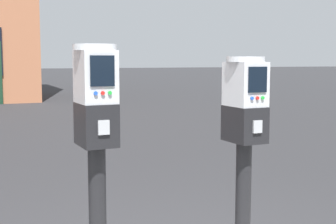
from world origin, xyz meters
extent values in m
cube|color=black|center=(-0.66, -0.29, 1.17)|extent=(0.18, 0.25, 0.21)
cube|color=#A5A8AD|center=(-0.66, -0.42, 1.17)|extent=(0.06, 0.01, 0.07)
cube|color=#B7BABF|center=(-0.66, -0.29, 1.41)|extent=(0.18, 0.23, 0.26)
cube|color=black|center=(-0.66, -0.41, 1.44)|extent=(0.12, 0.01, 0.15)
cylinder|color=blue|center=(-0.69, -0.41, 1.33)|extent=(0.02, 0.01, 0.02)
cylinder|color=red|center=(-0.66, -0.41, 1.33)|extent=(0.02, 0.01, 0.02)
cylinder|color=green|center=(-0.62, -0.41, 1.33)|extent=(0.02, 0.01, 0.02)
cylinder|color=#B7BABF|center=(-0.66, -0.29, 1.55)|extent=(0.22, 0.22, 0.03)
cylinder|color=black|center=(0.20, -0.29, 0.58)|extent=(0.09, 0.09, 0.88)
cube|color=black|center=(0.20, -0.29, 1.13)|extent=(0.18, 0.25, 0.20)
cube|color=#A5A8AD|center=(0.21, -0.42, 1.13)|extent=(0.06, 0.01, 0.07)
cube|color=#B7BABF|center=(0.20, -0.29, 1.35)|extent=(0.18, 0.23, 0.25)
cube|color=black|center=(0.21, -0.41, 1.38)|extent=(0.12, 0.01, 0.14)
cylinder|color=blue|center=(0.17, -0.41, 1.28)|extent=(0.02, 0.01, 0.02)
cylinder|color=red|center=(0.21, -0.41, 1.28)|extent=(0.02, 0.01, 0.02)
cylinder|color=green|center=(0.24, -0.41, 1.28)|extent=(0.02, 0.01, 0.02)
cylinder|color=#B7BABF|center=(0.20, -0.29, 1.49)|extent=(0.22, 0.22, 0.03)
camera|label=1|loc=(-1.25, -2.62, 1.49)|focal=51.04mm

